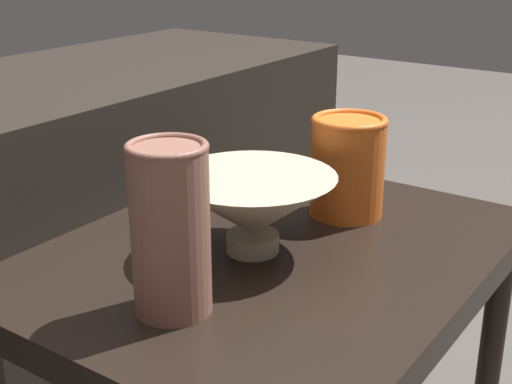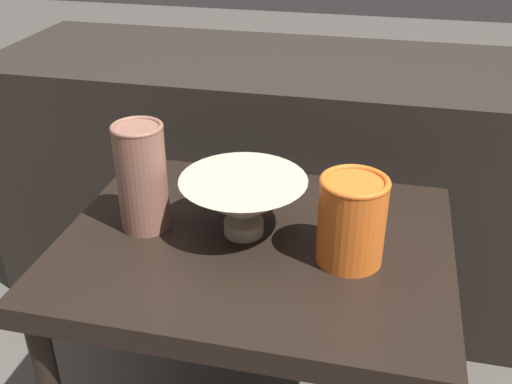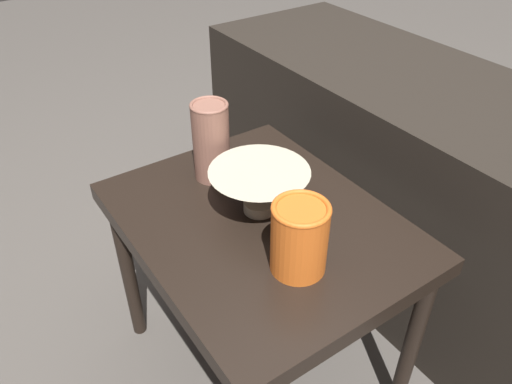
# 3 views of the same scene
# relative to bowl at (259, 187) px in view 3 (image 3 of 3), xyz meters

# --- Properties ---
(ground_plane) EXTENTS (8.00, 8.00, 0.00)m
(ground_plane) POSITION_rel_bowl_xyz_m (0.02, -0.01, -0.56)
(ground_plane) COLOR #4C4742
(table) EXTENTS (0.64, 0.50, 0.50)m
(table) POSITION_rel_bowl_xyz_m (0.02, -0.01, -0.12)
(table) COLOR black
(table) RESTS_ON ground_plane
(couch_backdrop) EXTENTS (1.57, 0.50, 0.63)m
(couch_backdrop) POSITION_rel_bowl_xyz_m (0.02, 0.58, -0.25)
(couch_backdrop) COLOR black
(couch_backdrop) RESTS_ON ground_plane
(bowl) EXTENTS (0.21, 0.21, 0.10)m
(bowl) POSITION_rel_bowl_xyz_m (0.00, 0.00, 0.00)
(bowl) COLOR #B2A88E
(bowl) RESTS_ON table
(vase_textured_left) EXTENTS (0.08, 0.08, 0.19)m
(vase_textured_left) POSITION_rel_bowl_xyz_m (-0.17, -0.01, 0.03)
(vase_textured_left) COLOR brown
(vase_textured_left) RESTS_ON table
(vase_colorful_right) EXTENTS (0.11, 0.11, 0.14)m
(vase_colorful_right) POSITION_rel_bowl_xyz_m (0.18, -0.04, 0.01)
(vase_colorful_right) COLOR orange
(vase_colorful_right) RESTS_ON table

